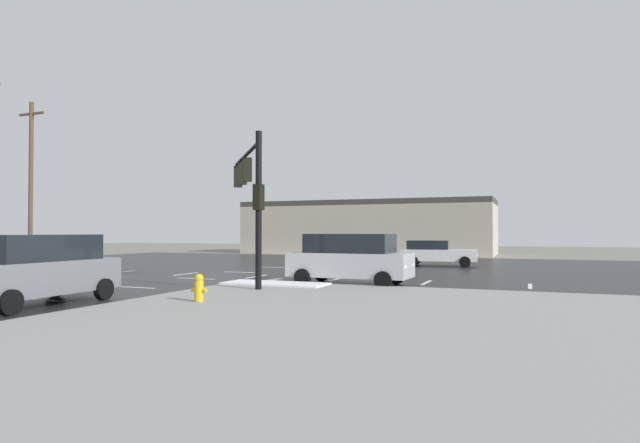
{
  "coord_description": "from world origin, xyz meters",
  "views": [
    {
      "loc": [
        13.99,
        -21.94,
        2.13
      ],
      "look_at": [
        1.32,
        9.81,
        2.8
      ],
      "focal_mm": 29.52,
      "sensor_mm": 36.0,
      "label": 1
    }
  ],
  "objects": [
    {
      "name": "ground_plane",
      "position": [
        0.0,
        0.0,
        0.0
      ],
      "size": [
        120.0,
        120.0,
        0.0
      ],
      "primitive_type": "plane",
      "color": "slate"
    },
    {
      "name": "road_asphalt",
      "position": [
        0.0,
        0.0,
        0.01
      ],
      "size": [
        44.0,
        44.0,
        0.02
      ],
      "primitive_type": "cube",
      "color": "#232326",
      "rests_on": "ground_plane"
    },
    {
      "name": "sidewalk_corner",
      "position": [
        12.0,
        -12.0,
        0.07
      ],
      "size": [
        18.0,
        18.0,
        0.14
      ],
      "primitive_type": "cube",
      "color": "gray",
      "rests_on": "ground_plane"
    },
    {
      "name": "snow_strip_curbside",
      "position": [
        5.0,
        -4.0,
        0.17
      ],
      "size": [
        4.0,
        1.6,
        0.06
      ],
      "primitive_type": "cube",
      "color": "white",
      "rests_on": "sidewalk_corner"
    },
    {
      "name": "lane_markings",
      "position": [
        1.2,
        -1.38,
        0.02
      ],
      "size": [
        36.15,
        36.15,
        0.01
      ],
      "color": "silver",
      "rests_on": "road_asphalt"
    },
    {
      "name": "traffic_signal_mast",
      "position": [
        3.92,
        -4.08,
        4.0
      ],
      "size": [
        4.04,
        5.18,
        5.5
      ],
      "rotation": [
        0.0,
        0.0,
        2.23
      ],
      "color": "black",
      "rests_on": "sidewalk_corner"
    },
    {
      "name": "fire_hydrant",
      "position": [
        5.23,
        -9.28,
        0.54
      ],
      "size": [
        0.48,
        0.26,
        0.79
      ],
      "color": "gold",
      "rests_on": "sidewalk_corner"
    },
    {
      "name": "strip_building_background",
      "position": [
        -0.73,
        27.43,
        2.55
      ],
      "size": [
        23.81,
        8.0,
        5.09
      ],
      "color": "#BCB29E",
      "rests_on": "ground_plane"
    },
    {
      "name": "suv_silver",
      "position": [
        7.35,
        -2.05,
        1.09
      ],
      "size": [
        4.87,
        2.23,
        2.03
      ],
      "rotation": [
        0.0,
        0.0,
        -0.02
      ],
      "color": "#B7BABF",
      "rests_on": "road_asphalt"
    },
    {
      "name": "suv_grey",
      "position": [
        0.78,
        -10.91,
        1.09
      ],
      "size": [
        2.3,
        4.89,
        2.03
      ],
      "rotation": [
        0.0,
        0.0,
        1.6
      ],
      "color": "slate",
      "rests_on": "road_asphalt"
    },
    {
      "name": "sedan_white",
      "position": [
        8.63,
        10.87,
        0.85
      ],
      "size": [
        4.67,
        2.39,
        1.58
      ],
      "rotation": [
        0.0,
        0.0,
        0.1
      ],
      "color": "white",
      "rests_on": "road_asphalt"
    },
    {
      "name": "utility_pole_far",
      "position": [
        -17.0,
        3.47,
        5.65
      ],
      "size": [
        2.2,
        0.28,
        10.85
      ],
      "color": "brown",
      "rests_on": "ground_plane"
    }
  ]
}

